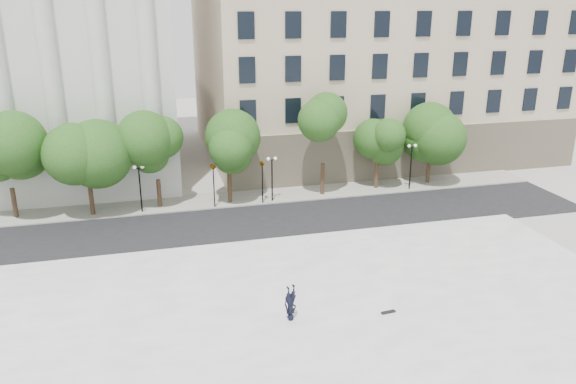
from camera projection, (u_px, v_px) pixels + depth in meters
name	position (u px, v px, depth m)	size (l,w,h in m)	color
ground	(270.00, 371.00, 25.70)	(160.00, 160.00, 0.00)	#B2AFA8
plaza	(257.00, 332.00, 28.38)	(44.00, 22.00, 0.45)	white
street	(217.00, 227.00, 42.21)	(60.00, 8.00, 0.02)	black
far_sidewalk	(208.00, 201.00, 47.70)	(60.00, 4.00, 0.12)	#ABA99E
building_west	(3.00, 38.00, 52.95)	(31.50, 27.65, 25.60)	silver
building_east	(367.00, 49.00, 62.59)	(36.00, 26.15, 23.00)	beige
traffic_light_west	(213.00, 164.00, 45.05)	(1.00, 1.94, 4.27)	black
traffic_light_east	(262.00, 161.00, 46.02)	(0.47, 1.84, 4.24)	black
person_lying	(291.00, 315.00, 29.00)	(0.71, 0.46, 1.94)	black
skateboard	(388.00, 312.00, 29.71)	(0.80, 0.21, 0.08)	black
street_trees	(190.00, 146.00, 45.34)	(47.20, 5.48, 8.21)	#382619
lamp_posts	(207.00, 174.00, 45.49)	(36.44, 0.28, 4.52)	black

